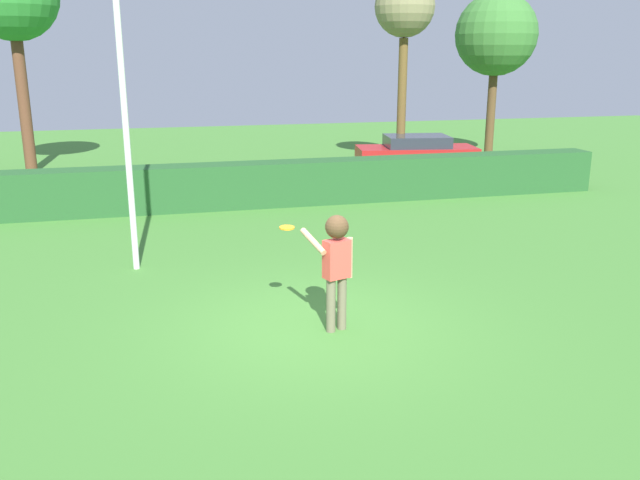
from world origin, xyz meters
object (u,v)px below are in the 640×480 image
(frisbee, at_px, (287,228))
(parked_car_red, at_px, (416,151))
(person, at_px, (336,257))
(lamppost, at_px, (121,64))
(bare_elm_tree, at_px, (405,11))
(willow_tree, at_px, (496,35))

(frisbee, distance_m, parked_car_red, 14.49)
(person, relative_size, lamppost, 0.25)
(parked_car_red, bearing_deg, person, -116.83)
(person, relative_size, parked_car_red, 0.41)
(frisbee, xyz_separation_m, parked_car_red, (7.27, 12.52, -0.80))
(parked_car_red, xyz_separation_m, bare_elm_tree, (-0.31, 0.81, 4.79))
(person, bearing_deg, parked_car_red, 63.17)
(person, relative_size, frisbee, 7.65)
(parked_car_red, bearing_deg, bare_elm_tree, 110.55)
(parked_car_red, bearing_deg, frisbee, -120.14)
(parked_car_red, height_order, willow_tree, willow_tree)
(lamppost, bearing_deg, person, -52.42)
(person, relative_size, bare_elm_tree, 0.27)
(bare_elm_tree, bearing_deg, parked_car_red, -69.45)
(lamppost, distance_m, bare_elm_tree, 13.85)
(lamppost, relative_size, bare_elm_tree, 1.06)
(frisbee, distance_m, bare_elm_tree, 15.56)
(person, xyz_separation_m, willow_tree, (10.61, 15.23, 3.57))
(bare_elm_tree, bearing_deg, frisbee, -117.58)
(lamppost, bearing_deg, bare_elm_tree, 47.33)
(frisbee, height_order, lamppost, lamppost)
(frisbee, distance_m, lamppost, 4.65)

